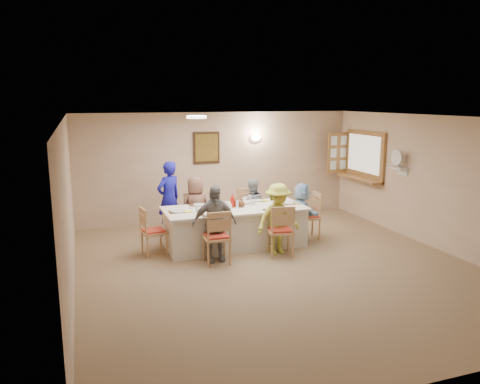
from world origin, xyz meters
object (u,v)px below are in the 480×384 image
object	(u,v)px
diner_front_right	(278,219)
diner_back_right	(252,207)
diner_right_end	(302,211)
diner_back_left	(196,208)
chair_back_left	(195,216)
chair_back_right	(250,211)
chair_front_right	(281,230)
caregiver	(169,199)
chair_front_left	(216,236)
desk_fan	(398,161)
condiment_ketchup	(233,200)
chair_right_end	(307,216)
chair_left_end	(154,231)
serving_hatch	(365,156)
dining_table	(235,227)
diner_front_left	(214,223)

from	to	relation	value
diner_front_right	diner_back_right	bearing A→B (deg)	83.22
diner_back_right	diner_right_end	xyz separation A→B (m)	(0.82, -0.68, -0.01)
diner_back_left	chair_back_left	bearing A→B (deg)	-96.45
chair_back_right	chair_front_right	world-z (taller)	chair_front_right
diner_back_left	diner_back_right	size ratio (longest dim) A/B	1.10
chair_back_right	caregiver	xyz separation A→B (m)	(-1.65, 0.35, 0.31)
chair_front_left	diner_front_right	xyz separation A→B (m)	(1.20, 0.12, 0.17)
desk_fan	condiment_ketchup	bearing A→B (deg)	173.87
chair_back_right	condiment_ketchup	xyz separation A→B (m)	(-0.63, -0.75, 0.43)
chair_right_end	caregiver	bearing A→B (deg)	-107.86
chair_back_right	diner_right_end	bearing A→B (deg)	-55.20
desk_fan	chair_left_end	xyz separation A→B (m)	(-4.96, 0.32, -1.10)
desk_fan	diner_back_right	xyz separation A→B (m)	(-2.81, 1.00, -0.96)
serving_hatch	chair_back_right	bearing A→B (deg)	-175.55
dining_table	diner_back_left	world-z (taller)	diner_back_left
condiment_ketchup	desk_fan	bearing A→B (deg)	-6.13
chair_front_left	diner_right_end	world-z (taller)	diner_right_end
chair_left_end	diner_front_right	xyz separation A→B (m)	(2.15, -0.68, 0.21)
diner_back_left	condiment_ketchup	size ratio (longest dim) A/B	4.92
dining_table	diner_front_left	distance (m)	0.95
diner_back_left	condiment_ketchup	world-z (taller)	diner_back_left
serving_hatch	chair_back_right	world-z (taller)	serving_hatch
chair_right_end	diner_front_right	xyz separation A→B (m)	(-0.95, -0.68, 0.18)
serving_hatch	diner_front_left	distance (m)	4.54
chair_back_left	diner_front_left	distance (m)	1.50
serving_hatch	diner_right_end	world-z (taller)	serving_hatch
diner_back_left	condiment_ketchup	xyz separation A→B (m)	(0.57, -0.63, 0.25)
diner_front_left	diner_front_right	xyz separation A→B (m)	(1.20, 0.00, -0.02)
chair_back_left	diner_back_left	bearing A→B (deg)	-83.30
diner_front_left	diner_front_right	size ratio (longest dim) A/B	1.04
condiment_ketchup	diner_back_right	bearing A→B (deg)	45.13
dining_table	diner_back_left	distance (m)	0.94
caregiver	diner_front_right	bearing A→B (deg)	104.38
chair_front_left	diner_right_end	size ratio (longest dim) A/B	0.83
chair_back_right	serving_hatch	bearing A→B (deg)	-6.46
chair_front_right	diner_right_end	distance (m)	1.15
chair_front_left	diner_front_right	distance (m)	1.22
chair_front_left	chair_right_end	size ratio (longest dim) A/B	1.01
chair_back_right	diner_front_right	xyz separation A→B (m)	(0.00, -1.48, 0.19)
chair_left_end	diner_right_end	xyz separation A→B (m)	(2.97, 0.00, 0.13)
diner_back_right	condiment_ketchup	distance (m)	0.94
diner_front_left	diner_front_right	bearing A→B (deg)	1.51
chair_front_right	diner_front_left	xyz separation A→B (m)	(-1.20, 0.12, 0.20)
diner_front_right	desk_fan	bearing A→B (deg)	0.46
diner_back_left	diner_back_right	distance (m)	1.20
serving_hatch	chair_front_right	distance (m)	3.60
diner_front_left	diner_right_end	bearing A→B (deg)	20.11
chair_back_left	diner_front_right	bearing A→B (deg)	-44.26
chair_back_right	caregiver	distance (m)	1.72
diner_back_right	condiment_ketchup	bearing A→B (deg)	56.51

